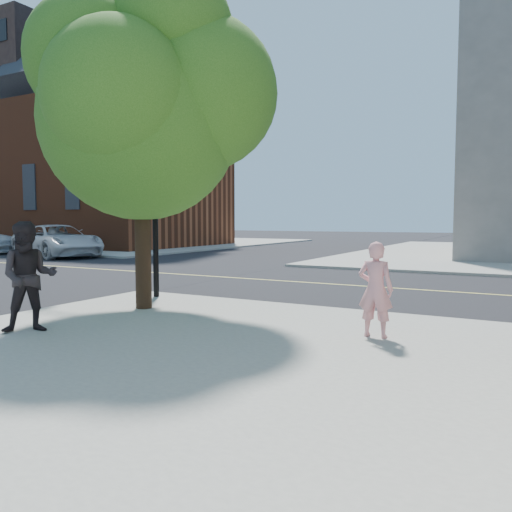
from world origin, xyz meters
The scene contains 11 objects.
ground centered at (0.00, 0.00, 0.00)m, with size 140.00×140.00×0.00m, color black.
road_ew centered at (0.00, 4.50, 0.01)m, with size 140.00×9.00×0.01m, color black.
road_ns centered at (-5.50, 0.00, 0.01)m, with size 9.00×140.00×0.01m, color black.
sidewalk_nw centered at (-23.00, 21.50, 0.06)m, with size 26.00×25.00×0.12m, color gray.
church centered at (-20.00, 18.00, 7.18)m, with size 15.20×12.00×14.40m.
office_block centered at (-32.00, 21.98, 9.12)m, with size 12.00×14.08×18.00m.
man_on_phone centered at (5.98, -2.30, 0.89)m, with size 0.56×0.37×1.54m, color pink.
pedestrian centered at (0.77, -4.71, 1.05)m, with size 0.90×0.70×1.86m, color black.
street_tree centered at (1.03, -2.02, 4.53)m, with size 5.15×4.68×6.84m.
signal_pole centered at (-2.21, -0.65, 3.98)m, with size 4.18×0.48×4.73m.
car_a centered at (-14.12, 8.35, 0.86)m, with size 2.87×6.22×1.73m, color silver.
Camera 1 is at (8.16, -10.28, 2.01)m, focal length 35.56 mm.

